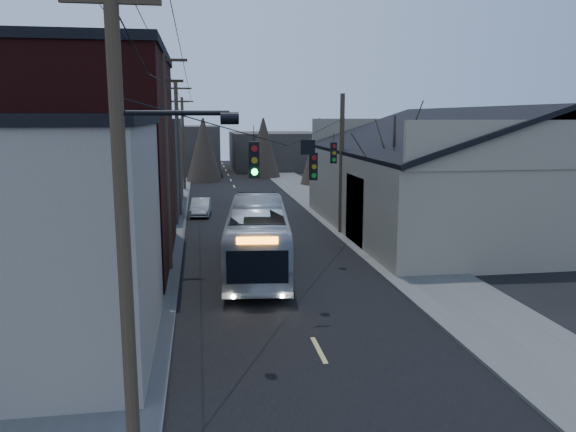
# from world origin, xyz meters

# --- Properties ---
(road_surface) EXTENTS (9.00, 110.00, 0.02)m
(road_surface) POSITION_xyz_m (0.00, 30.00, 0.01)
(road_surface) COLOR black
(road_surface) RESTS_ON ground
(sidewalk_left) EXTENTS (4.00, 110.00, 0.12)m
(sidewalk_left) POSITION_xyz_m (-6.50, 30.00, 0.06)
(sidewalk_left) COLOR #474744
(sidewalk_left) RESTS_ON ground
(sidewalk_right) EXTENTS (4.00, 110.00, 0.12)m
(sidewalk_right) POSITION_xyz_m (6.50, 30.00, 0.06)
(sidewalk_right) COLOR #474744
(sidewalk_right) RESTS_ON ground
(building_clapboard) EXTENTS (8.00, 8.00, 7.00)m
(building_clapboard) POSITION_xyz_m (-9.00, 9.00, 3.50)
(building_clapboard) COLOR gray
(building_clapboard) RESTS_ON ground
(building_brick) EXTENTS (10.00, 12.00, 10.00)m
(building_brick) POSITION_xyz_m (-10.00, 20.00, 5.00)
(building_brick) COLOR black
(building_brick) RESTS_ON ground
(building_left_far) EXTENTS (9.00, 14.00, 7.00)m
(building_left_far) POSITION_xyz_m (-9.50, 36.00, 3.50)
(building_left_far) COLOR #302A26
(building_left_far) RESTS_ON ground
(warehouse) EXTENTS (16.16, 20.60, 7.73)m
(warehouse) POSITION_xyz_m (13.00, 25.00, 2.70)
(warehouse) COLOR gray
(warehouse) RESTS_ON ground
(building_far_left) EXTENTS (10.00, 12.00, 6.00)m
(building_far_left) POSITION_xyz_m (-6.00, 65.00, 3.00)
(building_far_left) COLOR #302A26
(building_far_left) RESTS_ON ground
(building_far_right) EXTENTS (12.00, 14.00, 5.00)m
(building_far_right) POSITION_xyz_m (7.00, 70.00, 2.50)
(building_far_right) COLOR #302A26
(building_far_right) RESTS_ON ground
(bare_tree) EXTENTS (0.40, 0.40, 7.20)m
(bare_tree) POSITION_xyz_m (6.50, 20.00, 3.60)
(bare_tree) COLOR black
(bare_tree) RESTS_ON ground
(utility_lines) EXTENTS (11.24, 45.28, 10.50)m
(utility_lines) POSITION_xyz_m (-3.11, 24.14, 4.95)
(utility_lines) COLOR #382B1E
(utility_lines) RESTS_ON ground
(bus) EXTENTS (3.85, 11.63, 3.18)m
(bus) POSITION_xyz_m (-0.89, 17.64, 1.59)
(bus) COLOR #AFB5BB
(bus) RESTS_ON ground
(parked_car) EXTENTS (1.60, 3.88, 1.25)m
(parked_car) POSITION_xyz_m (-3.49, 32.98, 0.63)
(parked_car) COLOR #A8ACB0
(parked_car) RESTS_ON ground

